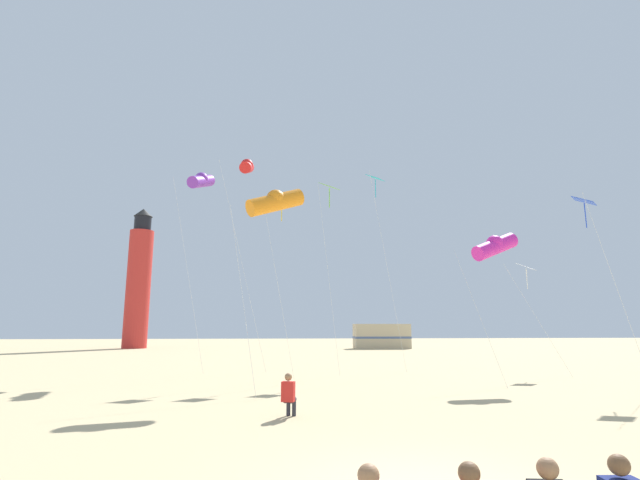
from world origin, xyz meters
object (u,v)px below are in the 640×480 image
Objects in this scene: kite_tube_violet at (201,181)px; kite_diamond_white at (526,270)px; kite_diamond_gold at (282,205)px; kite_diamond_lime at (329,194)px; kite_diamond_blue at (586,207)px; kite_flyer_standing at (289,394)px; kite_tube_scarlet at (247,167)px; kite_tube_magenta at (495,246)px; kite_tube_orange at (276,202)px; lighthouse_distant at (139,281)px; kite_diamond_cyan at (376,186)px; rv_van_tan at (382,336)px.

kite_tube_violet is 18.95m from kite_diamond_white.
kite_diamond_gold reaches higher than kite_diamond_white.
kite_diamond_lime reaches higher than kite_diamond_blue.
kite_flyer_standing is at bearing -70.84° from kite_tube_violet.
kite_flyer_standing is 0.13× the size of kite_diamond_gold.
kite_tube_scarlet reaches higher than kite_flyer_standing.
kite_diamond_blue is (10.41, -6.24, -2.11)m from kite_diamond_lime.
kite_tube_orange reaches higher than kite_tube_magenta.
kite_tube_magenta is 46.10m from lighthouse_distant.
kite_diamond_gold is 1.15× the size of kite_diamond_blue.
kite_diamond_cyan is (5.46, 13.06, 9.99)m from kite_flyer_standing.
kite_diamond_cyan is 1.40× the size of kite_tube_orange.
kite_tube_violet is 1.43× the size of kite_tube_orange.
lighthouse_distant is at bearing -52.81° from kite_flyer_standing.
kite_diamond_white is 5.31m from kite_tube_magenta.
kite_diamond_gold is 5.41m from kite_tube_orange.
lighthouse_distant is (-11.80, 31.19, -3.00)m from kite_tube_violet.
kite_tube_scarlet reaches higher than kite_diamond_lime.
kite_diamond_lime reaches higher than kite_tube_orange.
lighthouse_distant is (-14.35, 30.25, -4.26)m from kite_tube_scarlet.
kite_diamond_blue is 49.46m from lighthouse_distant.
kite_tube_scarlet is at bearing 147.96° from kite_diamond_blue.
kite_diamond_blue is at bearing -89.50° from rv_van_tan.
lighthouse_distant reaches higher than kite_diamond_lime.
kite_diamond_white is at bearing -9.13° from kite_tube_violet.
kite_diamond_white is 0.35× the size of lighthouse_distant.
kite_diamond_gold is at bearing -35.00° from kite_tube_violet.
rv_van_tan is (6.64, 28.43, -9.22)m from kite_diamond_cyan.
lighthouse_distant is (-22.05, 31.91, -2.77)m from kite_diamond_cyan.
kite_tube_scarlet reaches higher than kite_tube_magenta.
kite_flyer_standing is 48.47m from lighthouse_distant.
lighthouse_distant reaches higher than kite_tube_magenta.
kite_diamond_gold reaches higher than kite_flyer_standing.
kite_tube_scarlet is (-15.38, 3.81, 6.67)m from kite_diamond_white.
kite_flyer_standing is 15.52m from kite_diamond_blue.
kite_tube_violet is 0.69× the size of lighthouse_distant.
kite_flyer_standing is 18.80m from kite_tube_scarlet.
kite_diamond_gold is 14.09m from kite_diamond_blue.
kite_diamond_cyan is at bearing 27.71° from kite_diamond_lime.
kite_diamond_cyan is at bearing 133.57° from kite_diamond_blue.
kite_diamond_gold is 1.42× the size of rv_van_tan.
rv_van_tan is at bearing 61.83° from kite_tube_scarlet.
kite_tube_orange is (-0.32, -5.25, -1.24)m from kite_diamond_gold.
kite_diamond_white is at bearing 1.64° from kite_diamond_gold.
kite_flyer_standing is 0.17× the size of kite_tube_magenta.
kite_tube_violet reaches higher than kite_diamond_gold.
kite_diamond_lime is (2.61, 0.97, 0.97)m from kite_diamond_gold.
kite_diamond_white is 11.46m from kite_diamond_lime.
kite_flyer_standing is 0.20× the size of kite_diamond_white.
rv_van_tan is (12.23, 30.96, -7.23)m from kite_diamond_gold.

